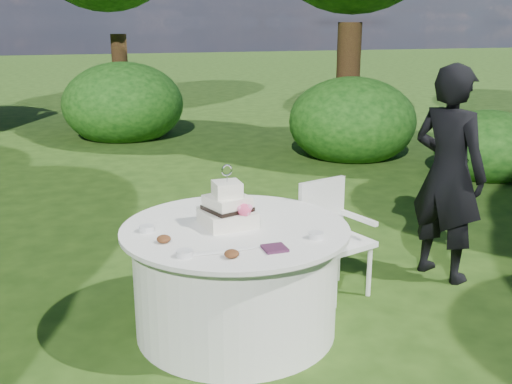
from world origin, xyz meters
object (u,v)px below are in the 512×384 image
table (236,278)px  chair (331,229)px  guest (448,174)px  cake (228,209)px  napkins (275,248)px

table → chair: 0.99m
guest → cake: bearing=77.3°
guest → napkins: bearing=93.2°
napkins → chair: 1.21m
napkins → cake: bearing=104.9°
guest → chair: bearing=66.7°
napkins → guest: bearing=24.5°
napkins → cake: (-0.14, 0.54, 0.10)m
napkins → guest: guest is taller
cake → chair: (0.94, 0.33, -0.36)m
napkins → cake: size_ratio=0.32×
napkins → chair: chair is taller
napkins → chair: bearing=47.5°
table → chair: size_ratio=1.73×
napkins → chair: (0.80, 0.87, -0.26)m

